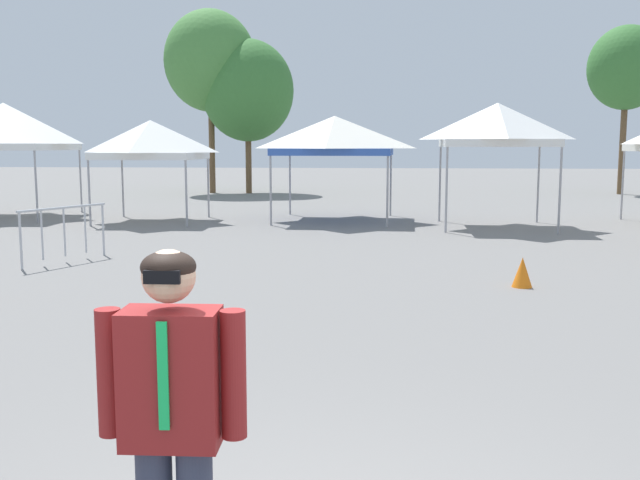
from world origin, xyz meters
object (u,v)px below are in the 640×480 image
(canopy_tent_behind_right, at_px, (335,136))
(tree_behind_tents_right, at_px, (248,91))
(canopy_tent_left_of_center, at_px, (4,127))
(tree_behind_tents_center, at_px, (210,61))
(traffic_cone_lot_center, at_px, (522,272))
(tree_behind_tents_left, at_px, (627,68))
(canopy_tent_behind_center, at_px, (151,140))
(crowd_barrier_mid_lot, at_px, (64,223))
(canopy_tent_center, at_px, (497,125))
(person_foreground, at_px, (173,419))

(canopy_tent_behind_right, relative_size, tree_behind_tents_right, 0.49)
(canopy_tent_left_of_center, distance_m, canopy_tent_behind_right, 10.32)
(tree_behind_tents_center, xyz_separation_m, traffic_cone_lot_center, (10.39, -22.15, -5.90))
(tree_behind_tents_left, bearing_deg, tree_behind_tents_center, -177.56)
(canopy_tent_behind_center, height_order, crowd_barrier_mid_lot, canopy_tent_behind_center)
(canopy_tent_center, relative_size, person_foreground, 1.89)
(person_foreground, bearing_deg, tree_behind_tents_left, 69.55)
(tree_behind_tents_left, height_order, crowd_barrier_mid_lot, tree_behind_tents_left)
(crowd_barrier_mid_lot, xyz_separation_m, traffic_cone_lot_center, (8.27, -1.70, -0.51))
(canopy_tent_behind_right, relative_size, tree_behind_tents_center, 0.41)
(tree_behind_tents_right, bearing_deg, canopy_tent_behind_right, -67.82)
(canopy_tent_left_of_center, relative_size, canopy_tent_behind_center, 1.24)
(canopy_tent_left_of_center, relative_size, tree_behind_tents_center, 0.43)
(person_foreground, relative_size, tree_behind_tents_left, 0.23)
(tree_behind_tents_right, height_order, crowd_barrier_mid_lot, tree_behind_tents_right)
(canopy_tent_behind_center, relative_size, crowd_barrier_mid_lot, 1.52)
(crowd_barrier_mid_lot, bearing_deg, traffic_cone_lot_center, -11.59)
(canopy_tent_center, distance_m, tree_behind_tents_right, 16.68)
(tree_behind_tents_right, bearing_deg, canopy_tent_behind_center, -91.66)
(tree_behind_tents_right, bearing_deg, tree_behind_tents_left, 2.67)
(canopy_tent_left_of_center, relative_size, person_foreground, 2.07)
(tree_behind_tents_center, bearing_deg, traffic_cone_lot_center, -64.87)
(canopy_tent_center, relative_size, tree_behind_tents_right, 0.47)
(crowd_barrier_mid_lot, bearing_deg, canopy_tent_behind_center, 95.70)
(canopy_tent_left_of_center, distance_m, tree_behind_tents_left, 26.18)
(canopy_tent_center, bearing_deg, tree_behind_tents_right, 124.80)
(canopy_tent_behind_right, height_order, crowd_barrier_mid_lot, canopy_tent_behind_right)
(canopy_tent_behind_center, distance_m, tree_behind_tents_center, 13.57)
(person_foreground, height_order, tree_behind_tents_center, tree_behind_tents_center)
(crowd_barrier_mid_lot, bearing_deg, canopy_tent_left_of_center, 124.17)
(canopy_tent_center, height_order, person_foreground, canopy_tent_center)
(tree_behind_tents_right, bearing_deg, canopy_tent_center, -55.20)
(tree_behind_tents_center, relative_size, crowd_barrier_mid_lot, 4.36)
(canopy_tent_behind_center, relative_size, person_foreground, 1.66)
(canopy_tent_behind_right, distance_m, crowd_barrier_mid_lot, 9.66)
(canopy_tent_left_of_center, xyz_separation_m, person_foreground, (10.93, -18.61, -1.78))
(canopy_tent_center, xyz_separation_m, tree_behind_tents_right, (-9.45, 13.60, 2.00))
(tree_behind_tents_right, height_order, traffic_cone_lot_center, tree_behind_tents_right)
(canopy_tent_left_of_center, height_order, tree_behind_tents_right, tree_behind_tents_right)
(tree_behind_tents_center, distance_m, crowd_barrier_mid_lot, 21.25)
(canopy_tent_behind_right, distance_m, traffic_cone_lot_center, 10.92)
(canopy_tent_left_of_center, relative_size, crowd_barrier_mid_lot, 1.89)
(canopy_tent_behind_center, bearing_deg, traffic_cone_lot_center, -45.51)
(tree_behind_tents_center, bearing_deg, canopy_tent_left_of_center, -106.77)
(canopy_tent_behind_center, bearing_deg, tree_behind_tents_right, 88.34)
(traffic_cone_lot_center, bearing_deg, person_foreground, -109.92)
(canopy_tent_behind_right, xyz_separation_m, traffic_cone_lot_center, (3.69, -10.02, -2.28))
(canopy_tent_behind_right, relative_size, traffic_cone_lot_center, 7.41)
(canopy_tent_behind_center, xyz_separation_m, canopy_tent_behind_right, (5.32, 0.84, 0.13))
(person_foreground, distance_m, tree_behind_tents_center, 31.88)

